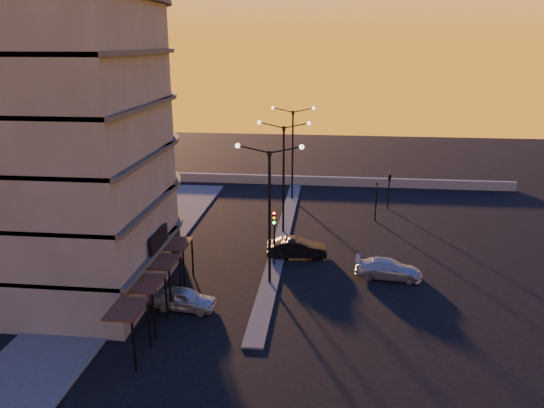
{
  "coord_description": "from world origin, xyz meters",
  "views": [
    {
      "loc": [
        3.77,
        -32.24,
        15.57
      ],
      "look_at": [
        -0.56,
        6.41,
        3.63
      ],
      "focal_mm": 35.0,
      "sensor_mm": 36.0,
      "label": 1
    }
  ],
  "objects_px": {
    "car_hatchback": "(184,299)",
    "car_sedan": "(297,248)",
    "car_wagon": "(388,269)",
    "traffic_light_main": "(274,229)",
    "streetlamp_mid": "(284,169)"
  },
  "relations": [
    {
      "from": "streetlamp_mid",
      "to": "car_wagon",
      "type": "height_order",
      "value": "streetlamp_mid"
    },
    {
      "from": "car_sedan",
      "to": "car_hatchback",
      "type": "bearing_deg",
      "value": 138.96
    },
    {
      "from": "traffic_light_main",
      "to": "car_sedan",
      "type": "relative_size",
      "value": 0.95
    },
    {
      "from": "car_hatchback",
      "to": "car_wagon",
      "type": "distance_m",
      "value": 14.04
    },
    {
      "from": "car_wagon",
      "to": "traffic_light_main",
      "type": "bearing_deg",
      "value": 89.9
    },
    {
      "from": "traffic_light_main",
      "to": "car_wagon",
      "type": "height_order",
      "value": "traffic_light_main"
    },
    {
      "from": "car_hatchback",
      "to": "car_sedan",
      "type": "xyz_separation_m",
      "value": [
        6.23,
        8.83,
        0.08
      ]
    },
    {
      "from": "traffic_light_main",
      "to": "car_wagon",
      "type": "xyz_separation_m",
      "value": [
        8.0,
        -1.01,
        -2.23
      ]
    },
    {
      "from": "streetlamp_mid",
      "to": "car_hatchback",
      "type": "height_order",
      "value": "streetlamp_mid"
    },
    {
      "from": "car_sedan",
      "to": "car_wagon",
      "type": "distance_m",
      "value": 7.13
    },
    {
      "from": "traffic_light_main",
      "to": "car_hatchback",
      "type": "bearing_deg",
      "value": -124.38
    },
    {
      "from": "car_hatchback",
      "to": "car_sedan",
      "type": "distance_m",
      "value": 10.8
    },
    {
      "from": "car_hatchback",
      "to": "car_wagon",
      "type": "xyz_separation_m",
      "value": [
        12.73,
        5.91,
        -0.01
      ]
    },
    {
      "from": "car_hatchback",
      "to": "car_sedan",
      "type": "relative_size",
      "value": 0.87
    },
    {
      "from": "traffic_light_main",
      "to": "car_wagon",
      "type": "relative_size",
      "value": 0.94
    }
  ]
}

